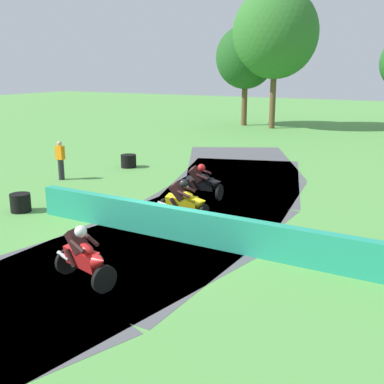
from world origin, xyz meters
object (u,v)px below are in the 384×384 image
(motorcycle_chase_red, at_px, (84,256))
(track_marshal, at_px, (61,160))
(tire_stack_mid_a, at_px, (20,203))
(tire_stack_mid_b, at_px, (129,161))
(motorcycle_trailing_yellow, at_px, (184,201))
(motorcycle_fourth_black, at_px, (202,182))

(motorcycle_chase_red, relative_size, track_marshal, 1.04)
(motorcycle_chase_red, bearing_deg, tire_stack_mid_a, 150.04)
(tire_stack_mid_b, bearing_deg, tire_stack_mid_a, -81.07)
(motorcycle_trailing_yellow, height_order, track_marshal, track_marshal)
(motorcycle_chase_red, height_order, tire_stack_mid_a, motorcycle_chase_red)
(motorcycle_fourth_black, bearing_deg, tire_stack_mid_a, -136.67)
(motorcycle_fourth_black, height_order, track_marshal, track_marshal)
(motorcycle_fourth_black, bearing_deg, motorcycle_trailing_yellow, -74.06)
(motorcycle_fourth_black, distance_m, track_marshal, 6.58)
(motorcycle_fourth_black, xyz_separation_m, tire_stack_mid_b, (-5.63, 3.31, -0.33))
(motorcycle_fourth_black, xyz_separation_m, track_marshal, (-6.58, -0.11, 0.19))
(motorcycle_trailing_yellow, distance_m, motorcycle_fourth_black, 2.59)
(tire_stack_mid_a, distance_m, tire_stack_mid_b, 7.60)
(motorcycle_chase_red, relative_size, motorcycle_trailing_yellow, 1.01)
(tire_stack_mid_a, height_order, tire_stack_mid_b, same)
(tire_stack_mid_b, relative_size, track_marshal, 0.44)
(track_marshal, bearing_deg, tire_stack_mid_b, 74.57)
(motorcycle_chase_red, xyz_separation_m, track_marshal, (-7.62, 7.26, 0.16))
(motorcycle_chase_red, xyz_separation_m, tire_stack_mid_a, (-5.49, 3.17, -0.36))
(tire_stack_mid_b, height_order, track_marshal, track_marshal)
(tire_stack_mid_a, height_order, track_marshal, track_marshal)
(tire_stack_mid_a, xyz_separation_m, track_marshal, (-2.12, 4.09, 0.52))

